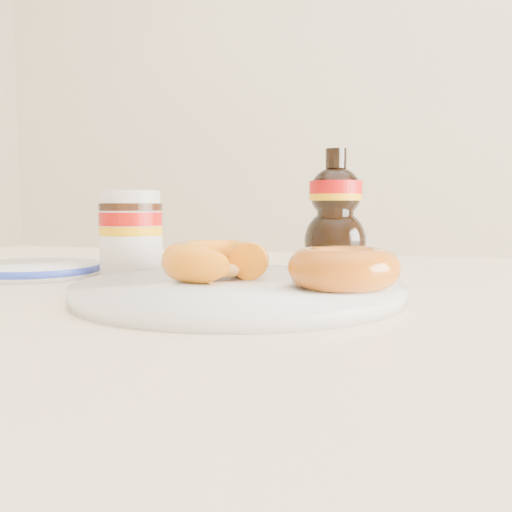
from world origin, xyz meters
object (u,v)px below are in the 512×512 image
(plate, at_px, (239,289))
(blue_rim_saucer, at_px, (35,269))
(nutella_jar, at_px, (131,231))
(dining_table, at_px, (268,369))
(syrup_bottle, at_px, (335,210))
(dark_jar, at_px, (134,240))
(donut_bitten, at_px, (216,260))
(donut_whole, at_px, (344,268))

(plate, height_order, blue_rim_saucer, same)
(plate, distance_m, nutella_jar, 0.20)
(plate, bearing_deg, nutella_jar, 151.24)
(plate, xyz_separation_m, blue_rim_saucer, (-0.29, 0.08, 0.00))
(dining_table, xyz_separation_m, blue_rim_saucer, (-0.30, 0.01, 0.09))
(syrup_bottle, xyz_separation_m, blue_rim_saucer, (-0.33, -0.18, -0.07))
(dark_jar, bearing_deg, plate, -40.22)
(nutella_jar, height_order, dark_jar, nutella_jar)
(syrup_bottle, relative_size, dark_jar, 2.02)
(donut_bitten, distance_m, donut_whole, 0.13)
(dining_table, relative_size, plate, 4.62)
(donut_bitten, relative_size, blue_rim_saucer, 0.66)
(plate, relative_size, syrup_bottle, 1.90)
(dining_table, distance_m, blue_rim_saucer, 0.32)
(donut_bitten, bearing_deg, syrup_bottle, 68.96)
(plate, height_order, dark_jar, dark_jar)
(donut_bitten, distance_m, nutella_jar, 0.16)
(dining_table, bearing_deg, dark_jar, 151.19)
(nutella_jar, relative_size, blue_rim_saucer, 0.66)
(nutella_jar, bearing_deg, donut_bitten, -29.74)
(blue_rim_saucer, bearing_deg, dark_jar, 57.61)
(dining_table, height_order, dark_jar, dark_jar)
(syrup_bottle, bearing_deg, dark_jar, -165.32)
(donut_whole, xyz_separation_m, nutella_jar, (-0.27, 0.10, 0.02))
(blue_rim_saucer, bearing_deg, syrup_bottle, 28.48)
(dining_table, height_order, blue_rim_saucer, blue_rim_saucer)
(nutella_jar, relative_size, syrup_bottle, 0.64)
(nutella_jar, distance_m, dark_jar, 0.11)
(donut_bitten, distance_m, dark_jar, 0.26)
(donut_whole, distance_m, nutella_jar, 0.29)
(donut_whole, height_order, dark_jar, dark_jar)
(donut_whole, xyz_separation_m, blue_rim_saucer, (-0.39, 0.08, -0.02))
(plate, height_order, nutella_jar, nutella_jar)
(dining_table, xyz_separation_m, plate, (-0.01, -0.06, 0.09))
(nutella_jar, bearing_deg, blue_rim_saucer, -172.16)
(dining_table, height_order, syrup_bottle, syrup_bottle)
(donut_whole, distance_m, syrup_bottle, 0.27)
(dining_table, relative_size, nutella_jar, 13.63)
(syrup_bottle, xyz_separation_m, dark_jar, (-0.26, -0.07, -0.04))
(donut_bitten, bearing_deg, blue_rim_saucer, 161.21)
(donut_bitten, bearing_deg, plate, -28.94)
(donut_whole, xyz_separation_m, syrup_bottle, (-0.06, 0.26, 0.05))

